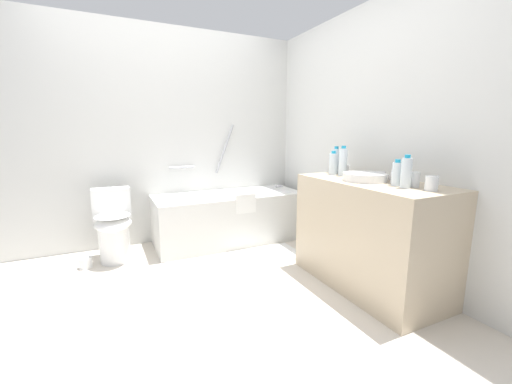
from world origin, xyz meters
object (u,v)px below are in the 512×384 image
drinking_glass_1 (432,183)px  bathtub (230,216)px  sink_basin (365,177)px  water_bottle_1 (406,173)px  drinking_glass_2 (414,179)px  bath_mat (266,255)px  water_bottle_4 (397,174)px  toilet (113,227)px  sink_faucet (383,176)px  water_bottle_3 (336,161)px  drinking_glass_3 (396,177)px  drinking_glass_0 (345,170)px  water_bottle_0 (333,164)px  toilet_paper_roll (85,263)px  water_bottle_2 (343,162)px

drinking_glass_1 → bathtub: bearing=108.6°
sink_basin → water_bottle_1: (0.01, -0.36, 0.07)m
drinking_glass_2 → bath_mat: drinking_glass_2 is taller
bathtub → water_bottle_4: 1.92m
toilet → sink_faucet: bearing=55.8°
water_bottle_3 → drinking_glass_3: water_bottle_3 is taller
drinking_glass_0 → bath_mat: 1.15m
sink_faucet → water_bottle_0: 0.44m
bathtub → water_bottle_1: size_ratio=7.36×
water_bottle_1 → water_bottle_3: 0.81m
toilet → drinking_glass_3: bearing=50.9°
bathtub → sink_faucet: 1.73m
sink_faucet → water_bottle_3: size_ratio=0.63×
toilet_paper_roll → water_bottle_4: bearing=-37.2°
toilet → water_bottle_0: 2.13m
bathtub → water_bottle_0: bearing=-60.7°
water_bottle_4 → toilet_paper_roll: (-2.06, 1.57, -0.89)m
water_bottle_4 → drinking_glass_1: size_ratio=1.96×
bathtub → drinking_glass_0: (0.68, -1.10, 0.60)m
sink_faucet → drinking_glass_2: drinking_glass_2 is taller
toilet → water_bottle_0: size_ratio=3.38×
sink_faucet → water_bottle_0: bearing=114.6°
water_bottle_4 → drinking_glass_0: water_bottle_4 is taller
bathtub → drinking_glass_2: size_ratio=15.81×
water_bottle_0 → drinking_glass_1: bearing=-85.7°
water_bottle_2 → drinking_glass_3: water_bottle_2 is taller
water_bottle_3 → water_bottle_4: bearing=-94.5°
bathtub → drinking_glass_0: bathtub is taller
water_bottle_3 → toilet_paper_roll: (-2.12, 0.85, -0.92)m
bathtub → toilet_paper_roll: (-1.46, -0.14, -0.24)m
sink_basin → toilet_paper_roll: 2.55m
sink_faucet → water_bottle_4: bearing=-121.1°
sink_basin → water_bottle_3: water_bottle_3 is taller
water_bottle_1 → drinking_glass_0: bearing=82.5°
sink_basin → drinking_glass_1: (0.08, -0.50, 0.02)m
water_bottle_1 → drinking_glass_2: bearing=2.1°
bathtub → water_bottle_3: size_ratio=6.75×
drinking_glass_0 → toilet_paper_roll: bearing=155.8°
toilet → sink_basin: (1.78, -1.38, 0.55)m
water_bottle_4 → drinking_glass_1: 0.24m
sink_faucet → drinking_glass_3: (-0.09, -0.20, 0.02)m
sink_basin → drinking_glass_1: drinking_glass_1 is taller
drinking_glass_2 → water_bottle_2: bearing=95.6°
sink_faucet → water_bottle_1: bearing=-116.8°
drinking_glass_2 → bathtub: bearing=110.6°
sink_faucet → water_bottle_2: (-0.16, 0.30, 0.09)m
bathtub → water_bottle_0: bathtub is taller
bathtub → toilet: (-1.20, -0.05, 0.04)m
bathtub → toilet: bathtub is taller
drinking_glass_2 → sink_basin: bearing=105.3°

